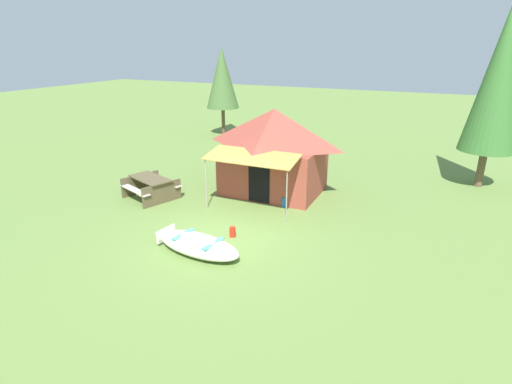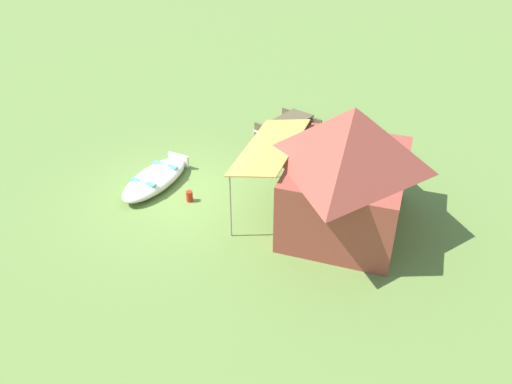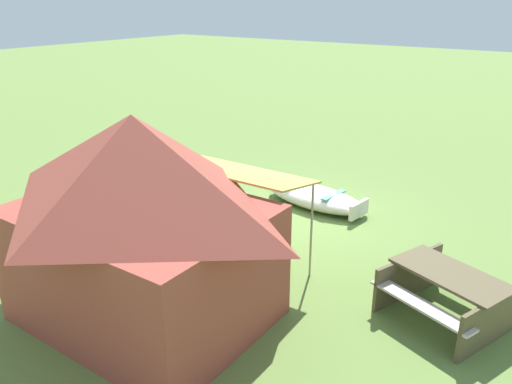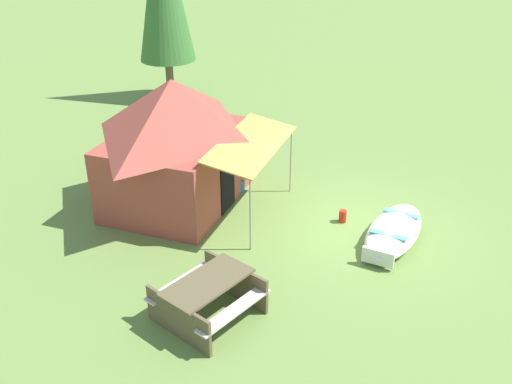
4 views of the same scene
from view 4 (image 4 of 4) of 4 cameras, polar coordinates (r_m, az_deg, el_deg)
The scene contains 6 objects.
ground_plane at distance 13.01m, azimuth 9.16°, elevation -3.46°, with size 80.00×80.00×0.00m, color olive.
beached_rowboat at distance 12.62m, azimuth 13.48°, elevation -3.78°, with size 2.59×1.32×0.44m.
canvas_cabin_tent at distance 13.36m, azimuth -7.99°, elevation 5.04°, with size 3.61×3.86×3.01m.
picnic_table at distance 10.13m, azimuth -4.78°, elevation -10.07°, with size 2.03×1.96×0.75m.
cooler_box at distance 14.21m, azimuth -2.38°, elevation 0.53°, with size 0.53×0.30×0.34m, color blue.
fuel_can at distance 13.12m, azimuth 8.57°, elevation -2.39°, with size 0.17×0.17×0.29m, color red.
Camera 4 is at (-11.00, -1.91, 6.68)m, focal length 40.40 mm.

